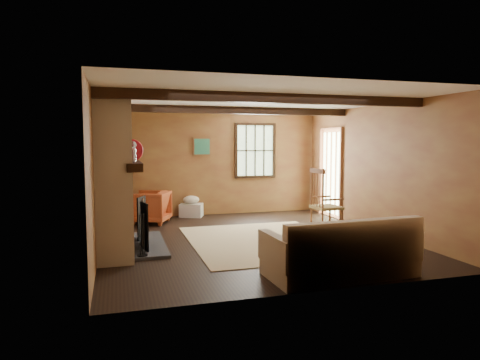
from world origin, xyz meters
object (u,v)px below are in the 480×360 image
object	(u,v)px
sofa	(342,255)
laundry_basket	(191,210)
fireplace	(116,180)
rocking_chair	(324,205)
armchair	(150,207)

from	to	relation	value
sofa	laundry_basket	distance (m)	4.99
fireplace	sofa	distance (m)	3.68
rocking_chair	laundry_basket	world-z (taller)	rocking_chair
armchair	fireplace	bearing A→B (deg)	4.40
rocking_chair	sofa	world-z (taller)	rocking_chair
laundry_basket	fireplace	bearing A→B (deg)	-122.64
fireplace	laundry_basket	xyz separation A→B (m)	(1.63, 2.55, -0.95)
fireplace	armchair	xyz separation A→B (m)	(0.67, 2.01, -0.76)
fireplace	rocking_chair	bearing A→B (deg)	3.14
rocking_chair	sofa	distance (m)	2.74
armchair	rocking_chair	bearing A→B (deg)	82.83
fireplace	sofa	bearing A→B (deg)	-40.24
rocking_chair	laundry_basket	size ratio (longest dim) A/B	2.44
fireplace	sofa	world-z (taller)	fireplace
armchair	laundry_basket	bearing A→B (deg)	142.26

